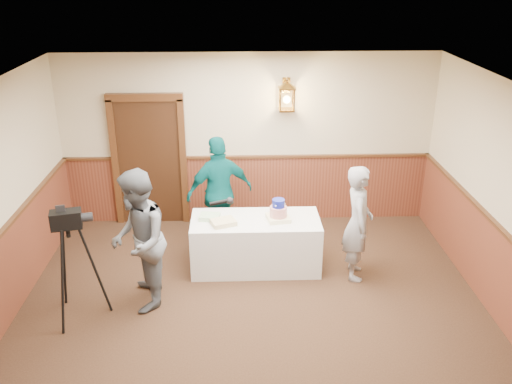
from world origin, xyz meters
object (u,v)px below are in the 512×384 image
at_px(tiered_cake, 278,212).
at_px(sheet_cake_green, 210,217).
at_px(interviewer, 138,241).
at_px(sheet_cake_yellow, 223,222).
at_px(tv_camera_rig, 74,271).
at_px(assistant_p, 220,192).
at_px(baker, 358,223).
at_px(display_table, 256,243).

height_order(tiered_cake, sheet_cake_green, tiered_cake).
bearing_deg(interviewer, tiered_cake, 108.59).
bearing_deg(sheet_cake_yellow, tv_camera_rig, -151.62).
bearing_deg(interviewer, assistant_p, 141.75).
bearing_deg(tiered_cake, sheet_cake_yellow, -171.44).
relative_size(sheet_cake_green, tv_camera_rig, 0.19).
distance_m(tiered_cake, sheet_cake_green, 0.96).
bearing_deg(interviewer, baker, 94.83).
bearing_deg(sheet_cake_yellow, tiered_cake, 8.56).
bearing_deg(assistant_p, sheet_cake_green, 58.66).
bearing_deg(tiered_cake, display_table, 174.71).
height_order(interviewer, baker, interviewer).
bearing_deg(tv_camera_rig, interviewer, 3.14).
height_order(display_table, tiered_cake, tiered_cake).
xyz_separation_m(assistant_p, tv_camera_rig, (-1.71, -1.79, -0.23)).
bearing_deg(assistant_p, interviewer, 38.29).
height_order(baker, assistant_p, assistant_p).
bearing_deg(tiered_cake, tv_camera_rig, -157.03).
height_order(sheet_cake_green, assistant_p, assistant_p).
xyz_separation_m(interviewer, tv_camera_rig, (-0.76, -0.22, -0.27)).
distance_m(interviewer, baker, 2.90).
bearing_deg(tiered_cake, baker, -13.70).
bearing_deg(sheet_cake_yellow, assistant_p, 94.75).
bearing_deg(assistant_p, baker, 132.14).
bearing_deg(sheet_cake_green, display_table, -3.21).
xyz_separation_m(tiered_cake, baker, (1.06, -0.26, -0.06)).
xyz_separation_m(sheet_cake_yellow, sheet_cake_green, (-0.19, 0.18, -0.00)).
bearing_deg(tv_camera_rig, display_table, 13.22).
bearing_deg(baker, interviewer, 107.38).
xyz_separation_m(display_table, baker, (1.37, -0.29, 0.44)).
xyz_separation_m(tiered_cake, assistant_p, (-0.83, 0.72, -0.00)).
distance_m(tiered_cake, baker, 1.09).
distance_m(display_table, sheet_cake_yellow, 0.62).
xyz_separation_m(sheet_cake_yellow, interviewer, (-1.02, -0.74, 0.13)).
bearing_deg(interviewer, sheet_cake_yellow, 118.85).
bearing_deg(assistant_p, tiered_cake, 118.54).
relative_size(display_table, tiered_cake, 5.20).
bearing_deg(interviewer, display_table, 114.02).
bearing_deg(sheet_cake_green, interviewer, -132.04).
height_order(sheet_cake_yellow, sheet_cake_green, sheet_cake_yellow).
distance_m(sheet_cake_green, baker, 2.04).
relative_size(tiered_cake, sheet_cake_green, 1.27).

